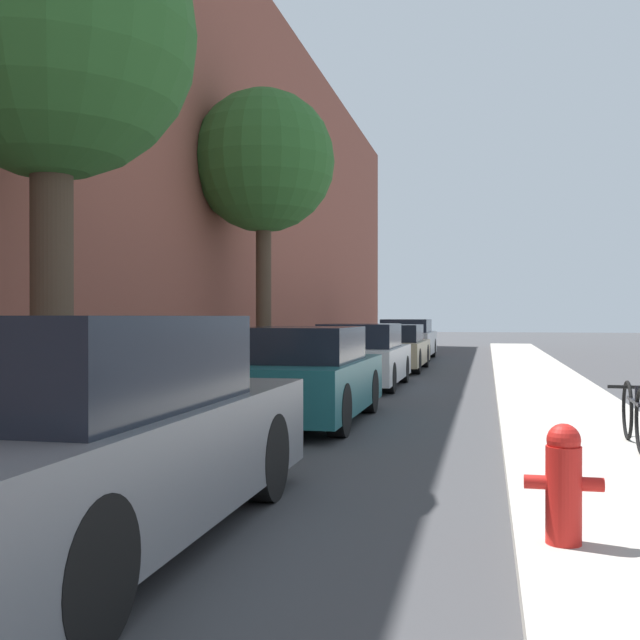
{
  "coord_description": "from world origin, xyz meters",
  "views": [
    {
      "loc": [
        1.73,
        1.97,
        1.51
      ],
      "look_at": [
        -0.66,
        12.92,
        1.45
      ],
      "focal_mm": 42.97,
      "sensor_mm": 36.0,
      "label": 1
    }
  ],
  "objects_px": {
    "parked_car_grey": "(86,438)",
    "parked_car_champagne": "(394,348)",
    "parked_car_white": "(362,357)",
    "parked_car_silver": "(407,340)",
    "street_tree_far": "(264,163)",
    "fire_hydrant": "(564,482)",
    "bicycle": "(634,414)",
    "parked_car_teal": "(303,376)",
    "street_tree_near": "(51,39)"
  },
  "relations": [
    {
      "from": "parked_car_teal",
      "to": "fire_hydrant",
      "type": "xyz_separation_m",
      "value": [
        3.0,
        -5.68,
        -0.16
      ]
    },
    {
      "from": "bicycle",
      "to": "fire_hydrant",
      "type": "bearing_deg",
      "value": -103.83
    },
    {
      "from": "parked_car_teal",
      "to": "bicycle",
      "type": "bearing_deg",
      "value": -24.88
    },
    {
      "from": "parked_car_champagne",
      "to": "fire_hydrant",
      "type": "relative_size",
      "value": 6.01
    },
    {
      "from": "parked_car_champagne",
      "to": "street_tree_far",
      "type": "relative_size",
      "value": 0.72
    },
    {
      "from": "street_tree_far",
      "to": "bicycle",
      "type": "height_order",
      "value": "street_tree_far"
    },
    {
      "from": "parked_car_teal",
      "to": "fire_hydrant",
      "type": "bearing_deg",
      "value": -62.11
    },
    {
      "from": "parked_car_silver",
      "to": "street_tree_near",
      "type": "height_order",
      "value": "street_tree_near"
    },
    {
      "from": "parked_car_grey",
      "to": "parked_car_champagne",
      "type": "height_order",
      "value": "parked_car_grey"
    },
    {
      "from": "parked_car_teal",
      "to": "street_tree_far",
      "type": "xyz_separation_m",
      "value": [
        -2.02,
        4.81,
        4.06
      ]
    },
    {
      "from": "parked_car_silver",
      "to": "street_tree_near",
      "type": "distance_m",
      "value": 20.25
    },
    {
      "from": "parked_car_grey",
      "to": "parked_car_teal",
      "type": "bearing_deg",
      "value": 90.09
    },
    {
      "from": "parked_car_white",
      "to": "parked_car_silver",
      "type": "xyz_separation_m",
      "value": [
        -0.13,
        10.73,
        0.04
      ]
    },
    {
      "from": "parked_car_grey",
      "to": "fire_hydrant",
      "type": "xyz_separation_m",
      "value": [
        2.99,
        0.36,
        -0.22
      ]
    },
    {
      "from": "parked_car_silver",
      "to": "parked_car_white",
      "type": "bearing_deg",
      "value": -89.32
    },
    {
      "from": "bicycle",
      "to": "parked_car_white",
      "type": "bearing_deg",
      "value": 121.04
    },
    {
      "from": "parked_car_champagne",
      "to": "street_tree_near",
      "type": "relative_size",
      "value": 0.77
    },
    {
      "from": "street_tree_near",
      "to": "bicycle",
      "type": "xyz_separation_m",
      "value": [
        5.83,
        1.68,
        -3.84
      ]
    },
    {
      "from": "street_tree_far",
      "to": "bicycle",
      "type": "xyz_separation_m",
      "value": [
        6.09,
        -6.7,
        -4.25
      ]
    },
    {
      "from": "street_tree_near",
      "to": "parked_car_grey",
      "type": "bearing_deg",
      "value": -54.39
    },
    {
      "from": "parked_car_white",
      "to": "bicycle",
      "type": "height_order",
      "value": "parked_car_white"
    },
    {
      "from": "street_tree_far",
      "to": "parked_car_white",
      "type": "bearing_deg",
      "value": 21.08
    },
    {
      "from": "parked_car_white",
      "to": "parked_car_champagne",
      "type": "height_order",
      "value": "parked_car_white"
    },
    {
      "from": "parked_car_white",
      "to": "street_tree_far",
      "type": "xyz_separation_m",
      "value": [
        -1.95,
        -0.75,
        4.07
      ]
    },
    {
      "from": "parked_car_grey",
      "to": "bicycle",
      "type": "distance_m",
      "value": 5.81
    },
    {
      "from": "parked_car_grey",
      "to": "parked_car_white",
      "type": "distance_m",
      "value": 11.59
    },
    {
      "from": "parked_car_champagne",
      "to": "bicycle",
      "type": "bearing_deg",
      "value": -72.12
    },
    {
      "from": "street_tree_far",
      "to": "bicycle",
      "type": "distance_m",
      "value": 10.0
    },
    {
      "from": "parked_car_grey",
      "to": "parked_car_champagne",
      "type": "bearing_deg",
      "value": 90.06
    },
    {
      "from": "parked_car_white",
      "to": "fire_hydrant",
      "type": "bearing_deg",
      "value": -74.71
    },
    {
      "from": "parked_car_grey",
      "to": "parked_car_white",
      "type": "height_order",
      "value": "parked_car_grey"
    },
    {
      "from": "parked_car_white",
      "to": "parked_car_silver",
      "type": "distance_m",
      "value": 10.73
    },
    {
      "from": "parked_car_teal",
      "to": "parked_car_white",
      "type": "relative_size",
      "value": 0.98
    },
    {
      "from": "parked_car_white",
      "to": "street_tree_far",
      "type": "height_order",
      "value": "street_tree_far"
    },
    {
      "from": "street_tree_far",
      "to": "fire_hydrant",
      "type": "bearing_deg",
      "value": -64.41
    },
    {
      "from": "parked_car_white",
      "to": "parked_car_silver",
      "type": "height_order",
      "value": "parked_car_silver"
    },
    {
      "from": "street_tree_near",
      "to": "parked_car_teal",
      "type": "bearing_deg",
      "value": 63.86
    },
    {
      "from": "parked_car_white",
      "to": "street_tree_near",
      "type": "height_order",
      "value": "street_tree_near"
    },
    {
      "from": "parked_car_teal",
      "to": "parked_car_white",
      "type": "bearing_deg",
      "value": 90.69
    },
    {
      "from": "parked_car_teal",
      "to": "parked_car_silver",
      "type": "relative_size",
      "value": 0.86
    },
    {
      "from": "street_tree_far",
      "to": "street_tree_near",
      "type": "bearing_deg",
      "value": -88.21
    },
    {
      "from": "parked_car_grey",
      "to": "parked_car_white",
      "type": "bearing_deg",
      "value": 90.38
    },
    {
      "from": "parked_car_grey",
      "to": "bicycle",
      "type": "relative_size",
      "value": 2.85
    },
    {
      "from": "parked_car_silver",
      "to": "street_tree_far",
      "type": "relative_size",
      "value": 0.76
    },
    {
      "from": "street_tree_near",
      "to": "bicycle",
      "type": "relative_size",
      "value": 3.5
    },
    {
      "from": "parked_car_silver",
      "to": "bicycle",
      "type": "bearing_deg",
      "value": -76.79
    },
    {
      "from": "parked_car_champagne",
      "to": "street_tree_near",
      "type": "height_order",
      "value": "street_tree_near"
    },
    {
      "from": "parked_car_teal",
      "to": "parked_car_silver",
      "type": "xyz_separation_m",
      "value": [
        -0.19,
        16.29,
        0.03
      ]
    },
    {
      "from": "parked_car_white",
      "to": "fire_hydrant",
      "type": "distance_m",
      "value": 11.65
    },
    {
      "from": "parked_car_grey",
      "to": "fire_hydrant",
      "type": "bearing_deg",
      "value": 6.79
    }
  ]
}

